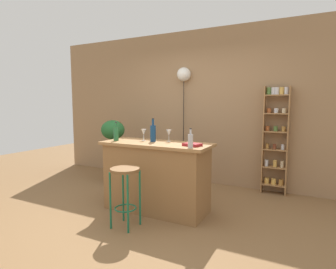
# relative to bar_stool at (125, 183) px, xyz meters

# --- Properties ---
(ground) EXTENTS (12.00, 12.00, 0.00)m
(ground) POSITION_rel_bar_stool_xyz_m (0.07, 0.33, -0.53)
(ground) COLOR brown
(back_wall) EXTENTS (6.40, 0.10, 2.80)m
(back_wall) POSITION_rel_bar_stool_xyz_m (0.07, 2.28, 0.87)
(back_wall) COLOR #997551
(back_wall) RESTS_ON ground
(kitchen_counter) EXTENTS (1.50, 0.61, 0.94)m
(kitchen_counter) POSITION_rel_bar_stool_xyz_m (0.07, 0.63, -0.06)
(kitchen_counter) COLOR olive
(kitchen_counter) RESTS_ON ground
(bar_stool) EXTENTS (0.34, 0.34, 0.71)m
(bar_stool) POSITION_rel_bar_stool_xyz_m (0.00, 0.00, 0.00)
(bar_stool) COLOR #196642
(bar_stool) RESTS_ON ground
(spice_shelf) EXTENTS (0.39, 0.16, 1.75)m
(spice_shelf) POSITION_rel_bar_stool_xyz_m (1.42, 2.12, 0.39)
(spice_shelf) COLOR #9E7042
(spice_shelf) RESTS_ON ground
(plant_stool) EXTENTS (0.33, 0.33, 0.42)m
(plant_stool) POSITION_rel_bar_stool_xyz_m (-1.34, 1.47, -0.32)
(plant_stool) COLOR #2D2823
(plant_stool) RESTS_ON ground
(potted_plant) EXTENTS (0.45, 0.40, 0.74)m
(potted_plant) POSITION_rel_bar_stool_xyz_m (-1.34, 1.47, 0.32)
(potted_plant) COLOR #514C47
(potted_plant) RESTS_ON plant_stool
(bottle_olive_oil) EXTENTS (0.06, 0.06, 0.24)m
(bottle_olive_oil) POSITION_rel_bar_stool_xyz_m (0.66, 0.41, 0.50)
(bottle_olive_oil) COLOR #B2B2B7
(bottle_olive_oil) RESTS_ON kitchen_counter
(bottle_vinegar) EXTENTS (0.08, 0.08, 0.32)m
(bottle_vinegar) POSITION_rel_bar_stool_xyz_m (-0.02, 0.69, 0.54)
(bottle_vinegar) COLOR navy
(bottle_vinegar) RESTS_ON kitchen_counter
(bottle_spirits_clear) EXTENTS (0.07, 0.07, 0.27)m
(bottle_spirits_clear) POSITION_rel_bar_stool_xyz_m (-0.54, 0.55, 0.51)
(bottle_spirits_clear) COLOR #236638
(bottle_spirits_clear) RESTS_ON kitchen_counter
(wine_glass_left) EXTENTS (0.07, 0.07, 0.16)m
(wine_glass_left) POSITION_rel_bar_stool_xyz_m (-0.19, 0.73, 0.53)
(wine_glass_left) COLOR silver
(wine_glass_left) RESTS_ON kitchen_counter
(wine_glass_center) EXTENTS (0.07, 0.07, 0.16)m
(wine_glass_center) POSITION_rel_bar_stool_xyz_m (0.17, 0.80, 0.53)
(wine_glass_center) COLOR silver
(wine_glass_center) RESTS_ON kitchen_counter
(cookbook) EXTENTS (0.24, 0.20, 0.03)m
(cookbook) POSITION_rel_bar_stool_xyz_m (0.62, 0.56, 0.43)
(cookbook) COLOR maroon
(cookbook) RESTS_ON kitchen_counter
(pendant_globe_light) EXTENTS (0.26, 0.26, 2.14)m
(pendant_globe_light) POSITION_rel_bar_stool_xyz_m (-0.22, 2.17, 1.46)
(pendant_globe_light) COLOR black
(pendant_globe_light) RESTS_ON ground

